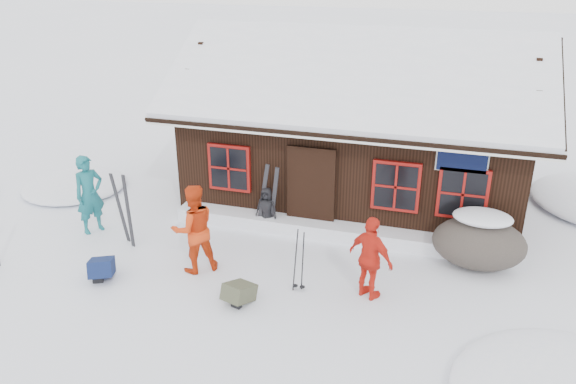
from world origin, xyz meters
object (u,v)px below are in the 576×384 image
at_px(boulder, 479,241).
at_px(backpack_blue, 102,271).
at_px(backpack_olive, 239,296).
at_px(ski_poles, 299,262).
at_px(skier_crouched, 267,209).
at_px(skier_orange_left, 194,229).
at_px(skier_teal, 90,194).
at_px(skier_orange_right, 371,259).

relative_size(boulder, backpack_blue, 3.11).
xyz_separation_m(boulder, backpack_olive, (-4.24, -2.72, -0.40)).
relative_size(ski_poles, backpack_blue, 2.19).
height_order(skier_crouched, backpack_blue, skier_crouched).
bearing_deg(skier_orange_left, boulder, 158.25).
height_order(skier_teal, backpack_blue, skier_teal).
bearing_deg(backpack_blue, boulder, -6.25).
relative_size(skier_orange_right, boulder, 0.88).
height_order(skier_orange_left, ski_poles, skier_orange_left).
relative_size(skier_orange_right, backpack_olive, 2.89).
distance_m(skier_orange_right, backpack_blue, 5.34).
height_order(skier_orange_left, backpack_olive, skier_orange_left).
bearing_deg(backpack_blue, skier_teal, 101.57).
distance_m(skier_orange_left, backpack_blue, 2.02).
relative_size(backpack_blue, backpack_olive, 1.06).
bearing_deg(backpack_blue, skier_orange_left, 0.39).
xyz_separation_m(boulder, ski_poles, (-3.29, -1.98, 0.07)).
relative_size(skier_orange_left, backpack_olive, 3.27).
height_order(skier_teal, skier_orange_left, skier_orange_left).
relative_size(skier_teal, backpack_olive, 3.24).
bearing_deg(backpack_blue, backpack_olive, -27.06).
distance_m(skier_teal, skier_crouched, 4.07).
relative_size(skier_orange_left, backpack_blue, 3.09).
xyz_separation_m(skier_crouched, backpack_olive, (0.49, -3.03, -0.37)).
bearing_deg(skier_orange_left, skier_teal, -56.73).
bearing_deg(backpack_olive, skier_orange_right, 38.17).
height_order(skier_orange_right, backpack_blue, skier_orange_right).
height_order(boulder, backpack_blue, boulder).
xyz_separation_m(ski_poles, backpack_blue, (-3.89, -0.73, -0.46)).
bearing_deg(skier_orange_right, skier_teal, 21.83).
height_order(skier_orange_left, backpack_blue, skier_orange_left).
bearing_deg(skier_orange_left, skier_crouched, -150.38).
relative_size(boulder, backpack_olive, 3.30).
bearing_deg(backpack_olive, skier_crouched, 115.72).
bearing_deg(boulder, backpack_blue, -159.32).
bearing_deg(boulder, backpack_olive, -147.32).
bearing_deg(skier_teal, boulder, -55.01).
relative_size(skier_teal, backpack_blue, 3.06).
distance_m(skier_orange_right, boulder, 2.68).
bearing_deg(ski_poles, skier_orange_right, 7.04).
bearing_deg(backpack_blue, skier_crouched, 24.04).
distance_m(skier_crouched, backpack_blue, 3.91).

